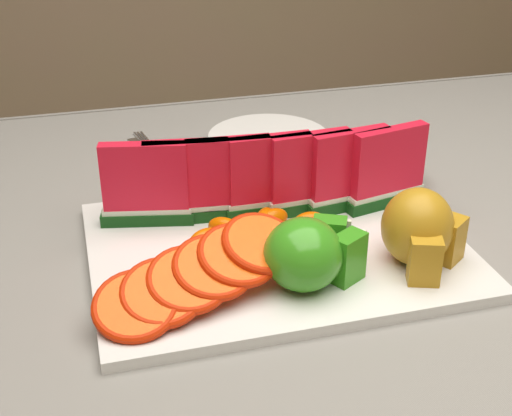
# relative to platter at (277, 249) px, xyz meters

# --- Properties ---
(table) EXTENTS (1.40, 0.90, 0.75)m
(table) POSITION_rel_platter_xyz_m (0.02, -0.00, -0.11)
(table) COLOR #452D1D
(table) RESTS_ON ground
(tablecloth) EXTENTS (1.53, 1.03, 0.20)m
(tablecloth) POSITION_rel_platter_xyz_m (0.02, -0.00, -0.05)
(tablecloth) COLOR gray
(tablecloth) RESTS_ON table
(platter) EXTENTS (0.40, 0.30, 0.01)m
(platter) POSITION_rel_platter_xyz_m (0.00, 0.00, 0.00)
(platter) COLOR silver
(platter) RESTS_ON tablecloth
(apple_cluster) EXTENTS (0.11, 0.09, 0.07)m
(apple_cluster) POSITION_rel_platter_xyz_m (0.01, -0.08, 0.04)
(apple_cluster) COLOR #2D7C1A
(apple_cluster) RESTS_ON platter
(pear_cluster) EXTENTS (0.09, 0.09, 0.08)m
(pear_cluster) POSITION_rel_platter_xyz_m (0.13, -0.07, 0.04)
(pear_cluster) COLOR #995C0F
(pear_cluster) RESTS_ON platter
(side_plate) EXTENTS (0.18, 0.18, 0.01)m
(side_plate) POSITION_rel_platter_xyz_m (0.08, 0.31, -0.00)
(side_plate) COLOR silver
(side_plate) RESTS_ON tablecloth
(fork) EXTENTS (0.04, 0.19, 0.00)m
(fork) POSITION_rel_platter_xyz_m (-0.10, 0.29, -0.00)
(fork) COLOR silver
(fork) RESTS_ON tablecloth
(watermelon_row) EXTENTS (0.39, 0.07, 0.10)m
(watermelon_row) POSITION_rel_platter_xyz_m (0.01, 0.07, 0.05)
(watermelon_row) COLOR #08380B
(watermelon_row) RESTS_ON platter
(orange_fan_front) EXTENTS (0.23, 0.14, 0.06)m
(orange_fan_front) POSITION_rel_platter_xyz_m (-0.10, -0.08, 0.03)
(orange_fan_front) COLOR #F75902
(orange_fan_front) RESTS_ON platter
(orange_fan_back) EXTENTS (0.39, 0.12, 0.05)m
(orange_fan_back) POSITION_rel_platter_xyz_m (0.04, 0.12, 0.03)
(orange_fan_back) COLOR #F75902
(orange_fan_back) RESTS_ON platter
(tangerine_segments) EXTENTS (0.16, 0.06, 0.03)m
(tangerine_segments) POSITION_rel_platter_xyz_m (-0.02, 0.02, 0.02)
(tangerine_segments) COLOR orange
(tangerine_segments) RESTS_ON platter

